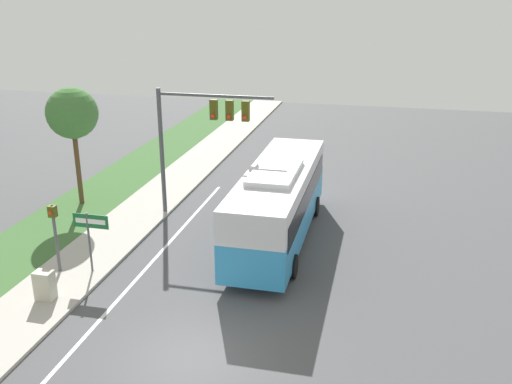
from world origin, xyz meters
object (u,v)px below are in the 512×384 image
Objects in this scene: bus at (278,199)px; utility_cabinet at (45,285)px; signal_gantry at (199,126)px; pedestrian_signal at (55,228)px; street_sign at (90,230)px.

bus reaches higher than utility_cabinet.
signal_gantry is 8.05m from pedestrian_signal.
street_sign reaches higher than utility_cabinet.
bus is at bearing 36.73° from street_sign.
bus is 7.83m from street_sign.
signal_gantry is at bearing 62.83° from pedestrian_signal.
signal_gantry is (-4.09, 1.83, 2.55)m from bus.
pedestrian_signal is at bearing -167.43° from street_sign.
street_sign is at bearing -108.59° from signal_gantry.
signal_gantry is at bearing 155.92° from bus.
pedestrian_signal is 2.63× the size of utility_cabinet.
pedestrian_signal is at bearing -146.72° from bus.
street_sign is at bearing -143.27° from bus.
bus is at bearing 45.30° from utility_cabinet.
signal_gantry is 7.35m from street_sign.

